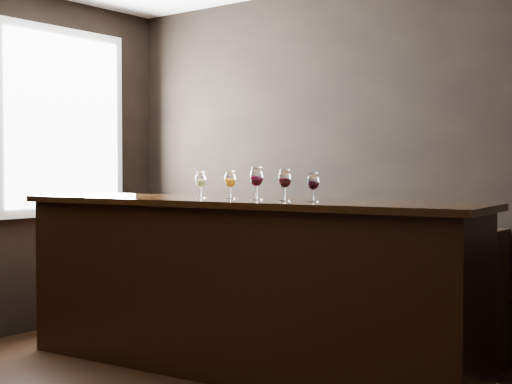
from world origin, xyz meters
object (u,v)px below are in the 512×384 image
Objects in this scene: bar_counter at (239,289)px; glass_red_a at (256,177)px; glass_red_b at (285,179)px; back_bar_shelf at (328,283)px; glass_red_c at (313,182)px; glass_amber at (230,180)px; glass_white at (201,180)px.

glass_red_a is at bearing 0.51° from bar_counter.
bar_counter is 0.82m from glass_red_b.
back_bar_shelf is at bearing 79.86° from bar_counter.
glass_red_c is at bearing 1.61° from glass_red_b.
glass_amber is 1.06× the size of glass_red_c.
glass_red_a is 0.45m from glass_red_c.
glass_amber is at bearing 175.22° from glass_red_b.
glass_red_c is at bearing 1.31° from glass_white.
glass_red_b reaches higher than glass_amber.
back_bar_shelf is 12.30× the size of glass_red_a.
glass_red_b is (0.24, -0.02, -0.01)m from glass_red_a.
glass_red_c is (0.69, -0.03, -0.01)m from glass_amber.
glass_amber is at bearing 158.17° from bar_counter.
back_bar_shelf is 13.94× the size of glass_amber.
glass_red_a is at bearing -87.03° from back_bar_shelf.
glass_red_c is at bearing -2.17° from glass_red_a.
bar_counter is 0.75m from glass_red_a.
glass_amber reaches higher than glass_white.
glass_red_b reaches higher than glass_white.
glass_amber is 0.88× the size of glass_red_a.
glass_red_a reaches higher than glass_red_b.
glass_red_b reaches higher than bar_counter.
back_bar_shelf is 1.36m from glass_red_c.
glass_red_c is (0.45, -0.02, -0.02)m from glass_red_a.
glass_white is 0.91× the size of glass_red_b.
glass_red_b is 0.21m from glass_red_c.
bar_counter is 17.41× the size of glass_white.
glass_amber is (-0.19, -0.95, 0.81)m from back_bar_shelf.
back_bar_shelf is 1.35m from glass_white.
glass_red_c reaches higher than back_bar_shelf.
glass_red_a is (0.24, -0.02, 0.02)m from glass_amber.
bar_counter is at bearing -16.57° from glass_amber.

